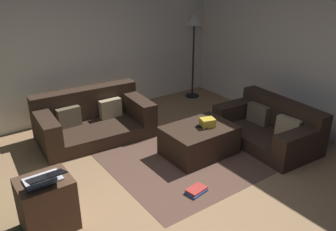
% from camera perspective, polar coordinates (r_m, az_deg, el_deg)
% --- Properties ---
extents(ground_plane, '(6.40, 6.40, 0.00)m').
position_cam_1_polar(ground_plane, '(3.98, -0.06, -15.66)').
color(ground_plane, '#93704C').
extents(rear_partition, '(6.40, 0.12, 2.60)m').
position_cam_1_polar(rear_partition, '(6.05, -17.95, 10.85)').
color(rear_partition, silver).
rests_on(rear_partition, ground_plane).
extents(couch_left, '(1.78, 1.11, 0.71)m').
position_cam_1_polar(couch_left, '(5.61, -12.38, -0.62)').
color(couch_left, '#332319').
rests_on(couch_left, ground_plane).
extents(couch_right, '(0.99, 1.56, 0.65)m').
position_cam_1_polar(couch_right, '(5.49, 16.53, -1.84)').
color(couch_right, '#332319').
rests_on(couch_right, ground_plane).
extents(ottoman, '(0.99, 0.70, 0.42)m').
position_cam_1_polar(ottoman, '(4.98, 5.16, -4.09)').
color(ottoman, '#332319').
rests_on(ottoman, ground_plane).
extents(gift_box, '(0.23, 0.21, 0.12)m').
position_cam_1_polar(gift_box, '(4.89, 6.53, -1.16)').
color(gift_box, gold).
rests_on(gift_box, ottoman).
extents(tv_remote, '(0.12, 0.16, 0.02)m').
position_cam_1_polar(tv_remote, '(4.86, 5.65, -1.90)').
color(tv_remote, black).
rests_on(tv_remote, ottoman).
extents(side_table, '(0.52, 0.44, 0.57)m').
position_cam_1_polar(side_table, '(3.82, -19.30, -13.62)').
color(side_table, '#4C3323').
rests_on(side_table, ground_plane).
extents(laptop, '(0.35, 0.38, 0.17)m').
position_cam_1_polar(laptop, '(3.59, -19.74, -9.73)').
color(laptop, silver).
rests_on(laptop, side_table).
extents(book_stack, '(0.28, 0.21, 0.06)m').
position_cam_1_polar(book_stack, '(4.26, 4.70, -12.25)').
color(book_stack, '#2D5193').
rests_on(book_stack, ground_plane).
extents(corner_lamp, '(0.36, 0.36, 1.71)m').
position_cam_1_polar(corner_lamp, '(6.89, 4.34, 14.63)').
color(corner_lamp, black).
rests_on(corner_lamp, ground_plane).
extents(area_rug, '(2.60, 2.00, 0.01)m').
position_cam_1_polar(area_rug, '(5.08, 5.08, -6.18)').
color(area_rug, brown).
rests_on(area_rug, ground_plane).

